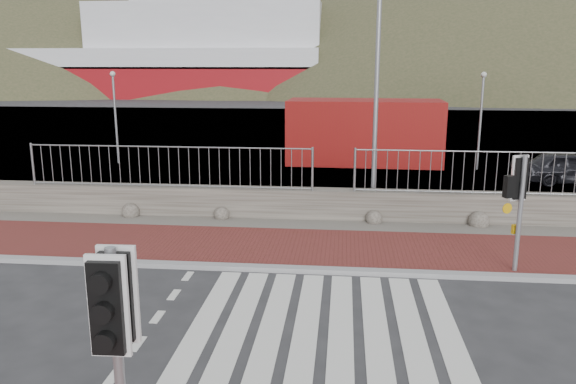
# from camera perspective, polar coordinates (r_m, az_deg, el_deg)

# --- Properties ---
(ground) EXTENTS (220.00, 220.00, 0.00)m
(ground) POSITION_cam_1_polar(r_m,az_deg,el_deg) (9.67, 3.54, -14.62)
(ground) COLOR #28282B
(ground) RESTS_ON ground
(sidewalk_far) EXTENTS (40.00, 3.00, 0.08)m
(sidewalk_far) POSITION_cam_1_polar(r_m,az_deg,el_deg) (13.80, 4.30, -5.81)
(sidewalk_far) COLOR maroon
(sidewalk_far) RESTS_ON ground
(kerb_far) EXTENTS (40.00, 0.25, 0.12)m
(kerb_far) POSITION_cam_1_polar(r_m,az_deg,el_deg) (12.39, 4.11, -7.99)
(kerb_far) COLOR gray
(kerb_far) RESTS_ON ground
(zebra_crossing) EXTENTS (4.62, 5.60, 0.01)m
(zebra_crossing) POSITION_cam_1_polar(r_m,az_deg,el_deg) (9.67, 3.54, -14.59)
(zebra_crossing) COLOR silver
(zebra_crossing) RESTS_ON ground
(gravel_strip) EXTENTS (40.00, 1.50, 0.06)m
(gravel_strip) POSITION_cam_1_polar(r_m,az_deg,el_deg) (15.71, 4.50, -3.50)
(gravel_strip) COLOR #59544C
(gravel_strip) RESTS_ON ground
(stone_wall) EXTENTS (40.00, 0.60, 0.90)m
(stone_wall) POSITION_cam_1_polar(r_m,az_deg,el_deg) (16.37, 4.59, -1.30)
(stone_wall) COLOR #4B453E
(stone_wall) RESTS_ON ground
(railing) EXTENTS (18.07, 0.07, 1.22)m
(railing) POSITION_cam_1_polar(r_m,az_deg,el_deg) (15.94, 4.66, 3.35)
(railing) COLOR gray
(railing) RESTS_ON stone_wall
(quay) EXTENTS (120.00, 40.00, 0.50)m
(quay) POSITION_cam_1_polar(r_m,az_deg,el_deg) (36.74, 5.30, 5.93)
(quay) COLOR #4C4C4F
(quay) RESTS_ON ground
(water) EXTENTS (220.00, 50.00, 0.05)m
(water) POSITION_cam_1_polar(r_m,az_deg,el_deg) (71.61, 5.59, 9.33)
(water) COLOR #3F4C54
(water) RESTS_ON ground
(ferry) EXTENTS (50.00, 16.00, 20.00)m
(ferry) POSITION_cam_1_polar(r_m,az_deg,el_deg) (80.43, -12.65, 13.31)
(ferry) COLOR maroon
(ferry) RESTS_ON ground
(hills_backdrop) EXTENTS (254.00, 90.00, 100.00)m
(hills_backdrop) POSITION_cam_1_polar(r_m,az_deg,el_deg) (100.53, 9.23, -3.09)
(hills_backdrop) COLOR #343922
(hills_backdrop) RESTS_ON ground
(traffic_signal_near) EXTENTS (0.40, 0.25, 2.75)m
(traffic_signal_near) POSITION_cam_1_polar(r_m,az_deg,el_deg) (5.93, -17.12, -12.48)
(traffic_signal_near) COLOR gray
(traffic_signal_near) RESTS_ON ground
(traffic_signal_far) EXTENTS (0.64, 0.40, 2.62)m
(traffic_signal_far) POSITION_cam_1_polar(r_m,az_deg,el_deg) (12.74, 22.57, 0.33)
(traffic_signal_far) COLOR gray
(traffic_signal_far) RESTS_ON ground
(streetlight) EXTENTS (1.61, 0.22, 7.60)m
(streetlight) POSITION_cam_1_polar(r_m,az_deg,el_deg) (16.70, 9.50, 12.13)
(streetlight) COLOR gray
(streetlight) RESTS_ON ground
(shipping_container) EXTENTS (6.95, 3.08, 2.86)m
(shipping_container) POSITION_cam_1_polar(r_m,az_deg,el_deg) (25.82, 7.75, 6.09)
(shipping_container) COLOR maroon
(shipping_container) RESTS_ON ground
(car_a) EXTENTS (3.70, 1.71, 1.23)m
(car_a) POSITION_cam_1_polar(r_m,az_deg,el_deg) (23.75, 26.63, 2.24)
(car_a) COLOR black
(car_a) RESTS_ON ground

